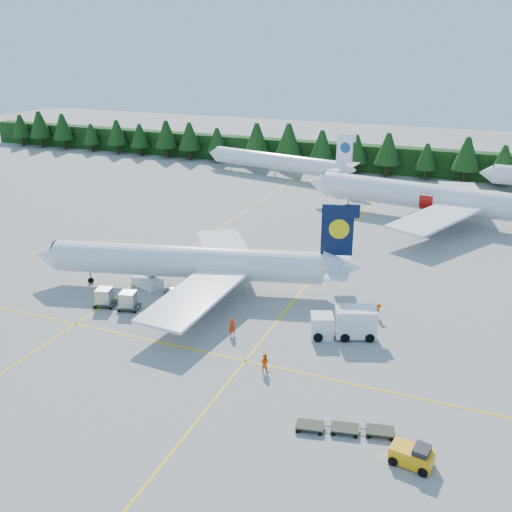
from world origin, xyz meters
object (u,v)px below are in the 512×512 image
at_px(airliner_red, 425,197).
at_px(baggage_tug, 413,455).
at_px(airstairs, 149,280).
at_px(service_truck, 343,323).
at_px(airliner_navy, 181,262).

height_order(airliner_red, baggage_tug, airliner_red).
bearing_deg(airstairs, service_truck, 10.96).
height_order(airliner_navy, baggage_tug, airliner_navy).
xyz_separation_m(airstairs, baggage_tug, (34.93, -20.44, 0.02)).
bearing_deg(baggage_tug, service_truck, 128.28).
distance_m(airliner_navy, baggage_tug, 37.45).
bearing_deg(baggage_tug, airliner_navy, 154.39).
distance_m(airstairs, baggage_tug, 40.47).
xyz_separation_m(airliner_red, baggage_tug, (6.73, -62.23, -3.11)).
height_order(airstairs, service_truck, airstairs).
bearing_deg(service_truck, airliner_red, 65.53).
xyz_separation_m(service_truck, baggage_tug, (9.33, -16.75, -0.78)).
xyz_separation_m(airliner_navy, airliner_red, (23.95, 40.93, 0.49)).
bearing_deg(airstairs, airliner_red, 75.16).
distance_m(airliner_red, airstairs, 50.51).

